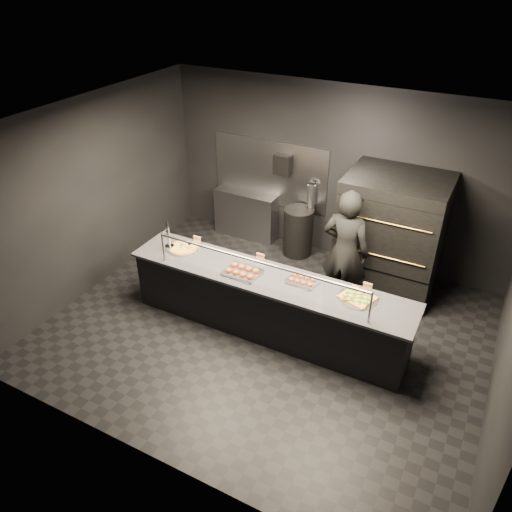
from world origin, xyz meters
name	(u,v)px	position (x,y,z in m)	size (l,w,h in m)	color
room	(268,238)	(-0.02, 0.05, 1.50)	(6.04, 6.00, 3.00)	black
service_counter	(267,304)	(0.00, 0.00, 0.46)	(4.10, 0.78, 1.37)	black
pizza_oven	(391,234)	(1.20, 1.90, 0.97)	(1.50, 1.23, 1.91)	black
prep_shelf	(246,214)	(-1.60, 2.32, 0.45)	(1.20, 0.35, 0.90)	#99999E
towel_dispenser	(283,164)	(-0.90, 2.39, 1.55)	(0.30, 0.20, 0.35)	black
fire_extinguisher	(311,196)	(-0.35, 2.40, 1.06)	(0.14, 0.14, 0.51)	#B2B2B7
beer_tap	(169,241)	(-1.60, -0.04, 1.07)	(0.14, 0.20, 0.53)	silver
round_pizza	(183,248)	(-1.45, 0.08, 0.94)	(0.49, 0.49, 0.03)	silver
slider_tray_a	(242,271)	(-0.35, -0.08, 0.95)	(0.54, 0.43, 0.08)	silver
slider_tray_b	(302,280)	(0.47, 0.12, 0.94)	(0.46, 0.38, 0.06)	silver
square_pizza	(357,297)	(1.24, 0.10, 0.94)	(0.51, 0.51, 0.05)	silver
condiment_jar	(185,245)	(-1.43, 0.12, 0.97)	(0.17, 0.07, 0.11)	silver
tent_cards	(271,261)	(-0.09, 0.28, 1.00)	(2.75, 0.04, 0.15)	white
trash_bin	(298,232)	(-0.47, 2.17, 0.44)	(0.52, 0.52, 0.87)	black
worker	(345,252)	(0.75, 1.05, 0.97)	(0.71, 0.47, 1.94)	black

